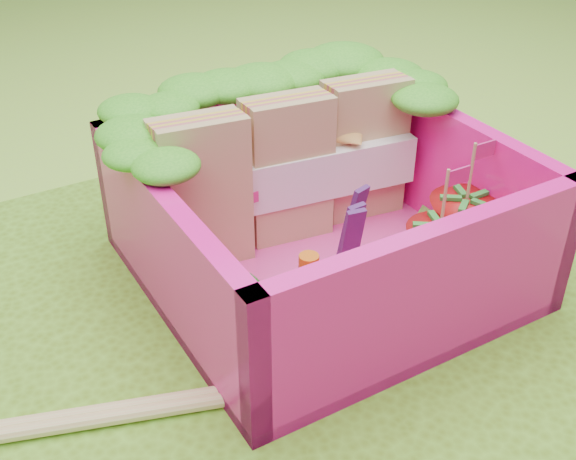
{
  "coord_description": "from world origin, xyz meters",
  "views": [
    {
      "loc": [
        -1.0,
        -1.86,
        1.73
      ],
      "look_at": [
        0.15,
        0.08,
        0.28
      ],
      "focal_mm": 45.0,
      "sensor_mm": 36.0,
      "label": 1
    }
  ],
  "objects_px": {
    "strawberry_left": "(437,255)",
    "strawberry_right": "(462,231)",
    "bento_box": "(321,214)",
    "broccoli": "(239,301)",
    "sandwich_stack": "(288,170)"
  },
  "relations": [
    {
      "from": "strawberry_left",
      "to": "strawberry_right",
      "type": "bearing_deg",
      "value": 20.36
    },
    {
      "from": "bento_box",
      "to": "broccoli",
      "type": "distance_m",
      "value": 0.56
    },
    {
      "from": "bento_box",
      "to": "strawberry_right",
      "type": "bearing_deg",
      "value": -29.66
    },
    {
      "from": "sandwich_stack",
      "to": "broccoli",
      "type": "distance_m",
      "value": 0.72
    },
    {
      "from": "broccoli",
      "to": "sandwich_stack",
      "type": "bearing_deg",
      "value": 46.44
    },
    {
      "from": "bento_box",
      "to": "sandwich_stack",
      "type": "xyz_separation_m",
      "value": [
        0.01,
        0.25,
        0.07
      ]
    },
    {
      "from": "strawberry_left",
      "to": "bento_box",
      "type": "bearing_deg",
      "value": 131.15
    },
    {
      "from": "broccoli",
      "to": "strawberry_left",
      "type": "height_order",
      "value": "strawberry_left"
    },
    {
      "from": "bento_box",
      "to": "strawberry_left",
      "type": "relative_size",
      "value": 2.65
    },
    {
      "from": "broccoli",
      "to": "strawberry_right",
      "type": "distance_m",
      "value": 0.96
    },
    {
      "from": "strawberry_right",
      "to": "sandwich_stack",
      "type": "bearing_deg",
      "value": 131.83
    },
    {
      "from": "sandwich_stack",
      "to": "bento_box",
      "type": "bearing_deg",
      "value": -91.27
    },
    {
      "from": "sandwich_stack",
      "to": "strawberry_right",
      "type": "bearing_deg",
      "value": -48.17
    },
    {
      "from": "sandwich_stack",
      "to": "strawberry_right",
      "type": "distance_m",
      "value": 0.72
    },
    {
      "from": "strawberry_left",
      "to": "strawberry_right",
      "type": "distance_m",
      "value": 0.19
    }
  ]
}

